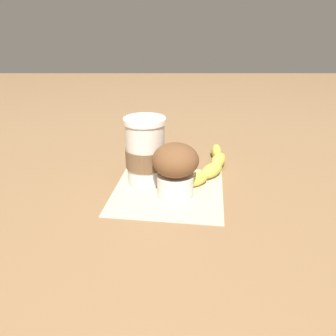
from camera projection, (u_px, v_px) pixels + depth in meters
name	position (u px, v px, depth m)	size (l,w,h in m)	color
ground_plane	(168.00, 191.00, 0.66)	(3.00, 3.00, 0.00)	#936D47
paper_napkin	(168.00, 191.00, 0.66)	(0.22, 0.22, 0.00)	beige
coffee_cup	(145.00, 152.00, 0.67)	(0.08, 0.08, 0.14)	silver
muffin	(175.00, 167.00, 0.62)	(0.09, 0.09, 0.10)	white
banana	(211.00, 165.00, 0.74)	(0.12, 0.21, 0.03)	#D6CC4C
sugar_packet	(164.00, 163.00, 0.78)	(0.05, 0.03, 0.01)	pink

